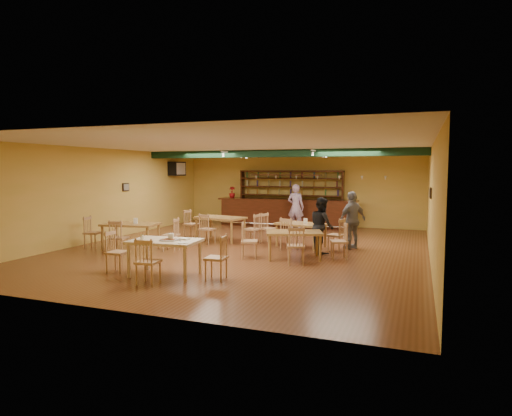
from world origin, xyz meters
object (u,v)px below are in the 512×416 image
at_px(dining_table_d, 294,245).
at_px(patron_bar, 296,207).
at_px(dining_table_a, 221,229).
at_px(dining_table_c, 131,236).
at_px(patron_right_a, 322,225).
at_px(near_table, 165,258).
at_px(dining_table_b, 301,235).
at_px(bar_counter, 286,213).

xyz_separation_m(dining_table_d, patron_bar, (-1.39, 5.23, 0.53)).
distance_m(dining_table_a, patron_bar, 3.64).
relative_size(dining_table_a, dining_table_c, 1.01).
height_order(dining_table_c, patron_right_a, patron_right_a).
relative_size(near_table, patron_bar, 0.83).
height_order(dining_table_b, near_table, near_table).
distance_m(dining_table_a, dining_table_d, 3.67).
bearing_deg(dining_table_d, dining_table_b, 79.78).
bearing_deg(dining_table_d, near_table, -147.07).
relative_size(bar_counter, dining_table_d, 3.98).
bearing_deg(bar_counter, near_table, -90.81).
distance_m(dining_table_b, patron_right_a, 1.21).
bearing_deg(bar_counter, dining_table_a, -104.54).
distance_m(dining_table_b, near_table, 4.91).
relative_size(dining_table_c, near_table, 1.04).
xyz_separation_m(dining_table_c, patron_bar, (3.38, 5.62, 0.50)).
distance_m(dining_table_a, dining_table_b, 2.78).
bearing_deg(dining_table_b, dining_table_d, -65.20).
height_order(bar_counter, dining_table_c, bar_counter).
distance_m(near_table, patron_right_a, 4.61).
distance_m(dining_table_c, patron_right_a, 5.48).
xyz_separation_m(dining_table_c, dining_table_d, (4.77, 0.39, -0.03)).
relative_size(dining_table_c, patron_right_a, 0.99).
distance_m(dining_table_a, near_table, 4.88).
relative_size(bar_counter, near_table, 3.87).
xyz_separation_m(dining_table_b, patron_bar, (-1.11, 3.44, 0.52)).
relative_size(dining_table_a, patron_right_a, 0.99).
relative_size(bar_counter, dining_table_c, 3.70).
relative_size(dining_table_c, dining_table_d, 1.08).
relative_size(bar_counter, patron_right_a, 3.66).
bearing_deg(dining_table_c, bar_counter, 57.59).
bearing_deg(near_table, patron_bar, 79.81).
xyz_separation_m(patron_bar, patron_right_a, (1.91, -4.24, -0.11)).
relative_size(dining_table_a, dining_table_b, 1.08).
bearing_deg(patron_right_a, patron_bar, -7.61).
xyz_separation_m(bar_counter, patron_bar, (0.62, -0.83, 0.32)).
bearing_deg(dining_table_b, dining_table_a, -169.27).
height_order(near_table, patron_bar, patron_bar).
relative_size(near_table, patron_right_a, 0.95).
bearing_deg(near_table, dining_table_c, 133.23).
distance_m(dining_table_b, dining_table_d, 1.81).
bearing_deg(dining_table_b, bar_counter, 127.88).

